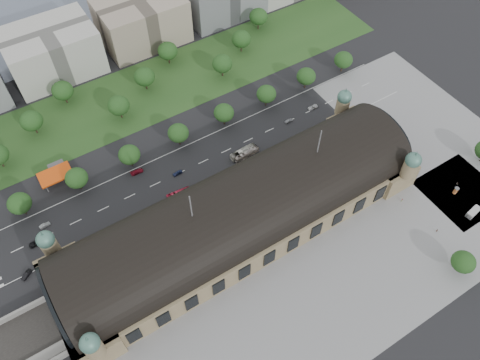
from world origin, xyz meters
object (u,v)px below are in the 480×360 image
bus_mid (246,153)px  pedestrian_0 (402,200)px  traffic_car_1 (45,225)px  advertising_column (456,190)px  bus_east (243,152)px  parked_car_1 (84,255)px  parked_car_0 (27,275)px  parked_car_3 (143,226)px  parked_car_6 (140,228)px  pedestrian_1 (437,231)px  traffic_car_3 (137,172)px  bus_west (179,194)px  parked_car_5 (128,234)px  traffic_car_5 (289,121)px  parked_car_2 (79,259)px  traffic_car_6 (313,107)px  parked_car_4 (110,243)px  petrol_station (56,171)px  van_south (473,213)px  pedestrian_2 (457,183)px  traffic_car_4 (178,173)px  traffic_car_2 (36,243)px

bus_mid → pedestrian_0: size_ratio=7.72×
traffic_car_1 → advertising_column: bearing=-120.9°
traffic_car_1 → bus_east: bearing=-101.4°
parked_car_1 → bus_mid: bearing=71.5°
parked_car_0 → advertising_column: size_ratio=1.34×
parked_car_3 → parked_car_6: 1.36m
bus_east → parked_car_1: bearing=95.0°
parked_car_3 → pedestrian_1: size_ratio=2.74×
traffic_car_3 → bus_west: (9.98, -20.99, 0.67)m
parked_car_5 → pedestrian_0: (104.69, -46.38, 0.17)m
traffic_car_5 → parked_car_2: size_ratio=0.87×
traffic_car_3 → advertising_column: (110.67, -82.21, 1.04)m
traffic_car_6 → parked_car_1: 126.27m
parked_car_4 → parked_car_5: (7.77, 0.00, -0.11)m
petrol_station → van_south: bearing=-38.7°
parked_car_6 → van_south: van_south is taller
parked_car_0 → parked_car_2: (19.11, -4.00, -0.11)m
parked_car_1 → bus_west: 45.04m
petrol_station → pedestrian_2: (144.84, -96.88, -2.01)m
traffic_car_4 → van_south: bearing=46.0°
parked_car_2 → pedestrian_1: bearing=28.0°
traffic_car_3 → traffic_car_4: size_ratio=1.27×
pedestrian_1 → bus_east: bearing=66.4°
parked_car_0 → parked_car_4: bearing=50.3°
parked_car_0 → bus_east: size_ratio=0.37×
parked_car_6 → parked_car_0: bearing=-116.5°
parked_car_4 → bus_mid: bearing=75.3°
advertising_column → parked_car_5: bearing=156.5°
advertising_column → pedestrian_0: advertising_column is taller
bus_west → parked_car_6: bearing=110.6°
traffic_car_3 → parked_car_6: traffic_car_3 is taller
traffic_car_3 → traffic_car_4: bearing=-122.0°
traffic_car_5 → advertising_column: (35.74, -71.78, 1.19)m
van_south → pedestrian_0: van_south is taller
parked_car_0 → pedestrian_1: pedestrian_1 is taller
traffic_car_2 → bus_west: 59.61m
parked_car_5 → advertising_column: advertising_column is taller
traffic_car_3 → pedestrian_1: size_ratio=3.45×
traffic_car_4 → van_south: 125.37m
traffic_car_2 → advertising_column: size_ratio=1.54×
traffic_car_1 → parked_car_2: size_ratio=0.92×
bus_east → traffic_car_2: bearing=84.7°
bus_east → pedestrian_2: 94.10m
parked_car_2 → pedestrian_1: size_ratio=2.86×
parked_car_4 → pedestrian_0: (112.46, -46.38, 0.06)m
parked_car_6 → advertising_column: advertising_column is taller
parked_car_1 → pedestrian_2: size_ratio=2.54×
traffic_car_3 → parked_car_1: traffic_car_3 is taller
parked_car_5 → bus_east: bus_east is taller
parked_car_0 → advertising_column: advertising_column is taller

